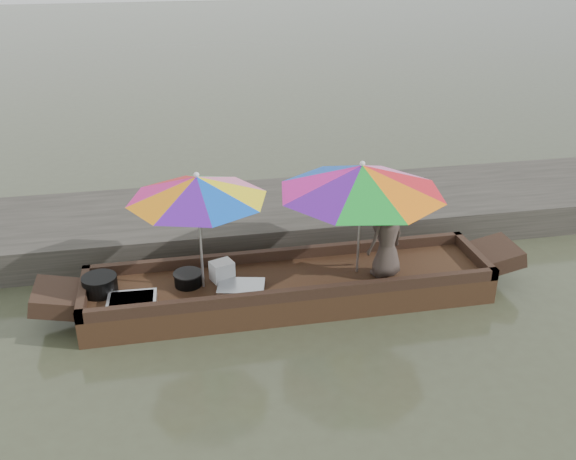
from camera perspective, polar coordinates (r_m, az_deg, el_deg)
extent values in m
plane|color=#444A34|center=(8.62, 0.13, -6.30)|extent=(80.00, 80.00, 0.00)
cube|color=#2D2B26|center=(10.42, -2.26, 1.09)|extent=(22.00, 2.20, 0.50)
cube|color=#402814|center=(8.53, 0.13, -5.30)|extent=(5.31, 1.20, 0.35)
cylinder|color=black|center=(8.40, -16.38, -4.69)|extent=(0.44, 0.44, 0.23)
cube|color=silver|center=(8.09, -13.70, -6.15)|extent=(0.61, 0.44, 0.09)
cube|color=silver|center=(8.20, -4.19, -5.08)|extent=(0.66, 0.53, 0.06)
cylinder|color=black|center=(8.34, -8.88, -4.36)|extent=(0.35, 0.35, 0.16)
cube|color=silver|center=(8.38, -5.89, -3.63)|extent=(0.34, 0.30, 0.26)
imported|color=#3E332D|center=(8.36, 8.78, -0.68)|extent=(0.63, 0.53, 1.10)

